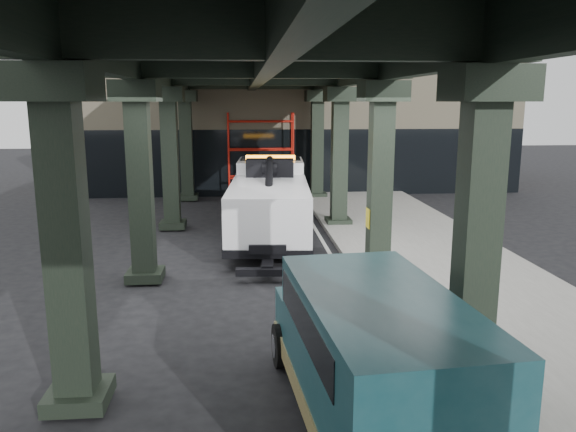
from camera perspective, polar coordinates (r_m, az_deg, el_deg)
name	(u,v)px	position (r m, az deg, el deg)	size (l,w,h in m)	color
ground	(285,305)	(12.78, -0.35, -9.07)	(90.00, 90.00, 0.00)	black
sidewalk	(447,271)	(15.59, 15.86, -5.40)	(5.00, 40.00, 0.15)	gray
lane_stripe	(343,276)	(14.87, 5.63, -6.11)	(0.12, 38.00, 0.01)	silver
viaduct	(261,61)	(13.97, -2.74, 15.47)	(7.40, 32.00, 6.40)	black
building	(293,111)	(32.07, 0.46, 10.65)	(22.00, 10.00, 8.00)	#C6B793
scaffolding	(261,153)	(26.70, -2.80, 6.39)	(3.08, 0.88, 4.00)	red
tow_truck	(270,198)	(18.70, -1.85, 1.79)	(2.91, 8.49, 2.74)	black
towed_van	(371,356)	(7.92, 8.47, -13.85)	(2.44, 5.30, 2.09)	#133F47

